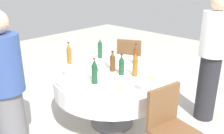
# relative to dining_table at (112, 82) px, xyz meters

# --- Properties ---
(ground_plane) EXTENTS (10.00, 10.00, 0.00)m
(ground_plane) POSITION_rel_dining_table_xyz_m (0.00, 0.00, -0.59)
(ground_plane) COLOR #B7B2A8
(dining_table) EXTENTS (1.45, 1.45, 0.74)m
(dining_table) POSITION_rel_dining_table_xyz_m (0.00, 0.00, 0.00)
(dining_table) COLOR white
(dining_table) RESTS_ON ground_plane
(bottle_brown_near) EXTENTS (0.06, 0.06, 0.28)m
(bottle_brown_near) POSITION_rel_dining_table_xyz_m (0.41, -0.04, 0.28)
(bottle_brown_near) COLOR #593314
(bottle_brown_near) RESTS_ON dining_table
(bottle_amber_far) EXTENTS (0.06, 0.06, 0.30)m
(bottle_amber_far) POSITION_rel_dining_table_xyz_m (-0.20, 0.60, 0.29)
(bottle_amber_far) COLOR #8C5619
(bottle_amber_far) RESTS_ON dining_table
(bottle_dark_green_rear) EXTENTS (0.07, 0.07, 0.25)m
(bottle_dark_green_rear) POSITION_rel_dining_table_xyz_m (0.00, -0.16, 0.26)
(bottle_dark_green_rear) COLOR #194728
(bottle_dark_green_rear) RESTS_ON dining_table
(bottle_dark_green_east) EXTENTS (0.07, 0.07, 0.29)m
(bottle_dark_green_east) POSITION_rel_dining_table_xyz_m (-0.39, -0.11, 0.28)
(bottle_dark_green_east) COLOR #194728
(bottle_dark_green_east) RESTS_ON dining_table
(bottle_amber_inner) EXTENTS (0.06, 0.06, 0.31)m
(bottle_amber_inner) POSITION_rel_dining_table_xyz_m (0.08, -0.30, 0.29)
(bottle_amber_inner) COLOR #8C5619
(bottle_amber_inner) RESTS_ON dining_table
(bottle_dark_green_north) EXTENTS (0.06, 0.06, 0.29)m
(bottle_dark_green_north) POSITION_rel_dining_table_xyz_m (0.26, 0.48, 0.28)
(bottle_dark_green_north) COLOR #194728
(bottle_dark_green_north) RESTS_ON dining_table
(bottle_brown_right) EXTENTS (0.07, 0.07, 0.26)m
(bottle_brown_right) POSITION_rel_dining_table_xyz_m (0.01, 0.00, 0.27)
(bottle_brown_right) COLOR #593314
(bottle_brown_right) RESTS_ON dining_table
(wine_glass_east) EXTENTS (0.07, 0.07, 0.14)m
(wine_glass_east) POSITION_rel_dining_table_xyz_m (0.11, 0.17, 0.25)
(wine_glass_east) COLOR white
(wine_glass_east) RESTS_ON dining_table
(wine_glass_inner) EXTENTS (0.08, 0.08, 0.15)m
(wine_glass_inner) POSITION_rel_dining_table_xyz_m (-0.49, 0.29, 0.25)
(wine_glass_inner) COLOR white
(wine_glass_inner) RESTS_ON dining_table
(wine_glass_north) EXTENTS (0.06, 0.06, 0.15)m
(wine_glass_north) POSITION_rel_dining_table_xyz_m (-0.13, 0.06, 0.26)
(wine_glass_north) COLOR white
(wine_glass_north) RESTS_ON dining_table
(wine_glass_right) EXTENTS (0.07, 0.07, 0.14)m
(wine_glass_right) POSITION_rel_dining_table_xyz_m (-0.19, -0.60, 0.25)
(wine_glass_right) COLOR white
(wine_glass_right) RESTS_ON dining_table
(wine_glass_left) EXTENTS (0.07, 0.07, 0.14)m
(wine_glass_left) POSITION_rel_dining_table_xyz_m (0.13, 0.05, 0.25)
(wine_glass_left) COLOR white
(wine_glass_left) RESTS_ON dining_table
(plate_left) EXTENTS (0.22, 0.22, 0.04)m
(plate_left) POSITION_rel_dining_table_xyz_m (-0.31, -0.42, 0.16)
(plate_left) COLOR white
(plate_left) RESTS_ON dining_table
(plate_mid) EXTENTS (0.25, 0.25, 0.04)m
(plate_mid) POSITION_rel_dining_table_xyz_m (0.34, 0.26, 0.16)
(plate_mid) COLOR white
(plate_mid) RESTS_ON dining_table
(plate_outer) EXTENTS (0.25, 0.25, 0.04)m
(plate_outer) POSITION_rel_dining_table_xyz_m (0.13, -0.50, 0.16)
(plate_outer) COLOR white
(plate_outer) RESTS_ON dining_table
(plate_front) EXTENTS (0.20, 0.20, 0.02)m
(plate_front) POSITION_rel_dining_table_xyz_m (-0.20, 0.32, 0.15)
(plate_front) COLOR white
(plate_front) RESTS_ON dining_table
(spoon_far) EXTENTS (0.18, 0.02, 0.00)m
(spoon_far) POSITION_rel_dining_table_xyz_m (0.40, -0.33, 0.15)
(spoon_far) COLOR silver
(spoon_far) RESTS_ON dining_table
(spoon_rear) EXTENTS (0.05, 0.18, 0.00)m
(spoon_rear) POSITION_rel_dining_table_xyz_m (-0.53, 0.11, 0.15)
(spoon_rear) COLOR silver
(spoon_rear) RESTS_ON dining_table
(spoon_east) EXTENTS (0.17, 0.08, 0.00)m
(spoon_east) POSITION_rel_dining_table_xyz_m (-0.21, -0.15, 0.15)
(spoon_east) COLOR silver
(spoon_east) RESTS_ON dining_table
(person_near) EXTENTS (0.34, 0.34, 1.59)m
(person_near) POSITION_rel_dining_table_xyz_m (-1.22, 0.21, 0.24)
(person_near) COLOR slate
(person_near) RESTS_ON ground_plane
(person_far) EXTENTS (0.34, 0.34, 1.67)m
(person_far) POSITION_rel_dining_table_xyz_m (0.97, -0.83, 0.28)
(person_far) COLOR #26262B
(person_far) RESTS_ON ground_plane
(chair_north) EXTENTS (0.48, 0.48, 0.87)m
(chair_north) POSITION_rel_dining_table_xyz_m (-0.21, -0.96, -0.07)
(chair_north) COLOR brown
(chair_north) RESTS_ON ground_plane
(chair_right) EXTENTS (0.54, 0.54, 0.87)m
(chair_right) POSITION_rel_dining_table_xyz_m (1.05, 0.58, -0.07)
(chair_right) COLOR brown
(chair_right) RESTS_ON ground_plane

